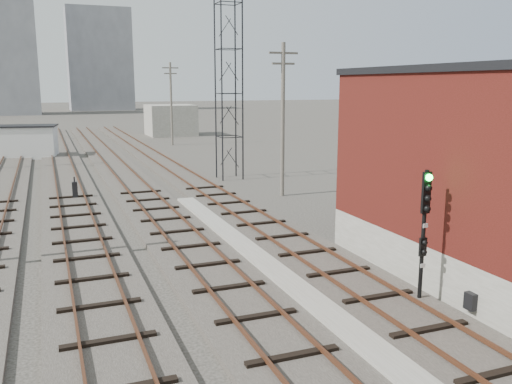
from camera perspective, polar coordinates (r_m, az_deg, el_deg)
ground at (r=62.09m, az=-15.07°, el=4.73°), size 320.00×320.00×0.00m
track_right at (r=41.91m, az=-8.43°, el=2.19°), size 3.20×90.00×0.39m
track_mid_right at (r=41.22m, az=-13.86°, el=1.83°), size 3.20×90.00×0.39m
track_mid_left at (r=40.91m, az=-19.41°, el=1.45°), size 3.20×90.00×0.39m
track_left at (r=41.00m, az=-24.99°, el=1.05°), size 3.20×90.00×0.39m
platform_curb at (r=18.15m, az=3.43°, el=-9.68°), size 0.90×28.00×0.26m
brick_building at (r=19.69m, az=25.00°, el=1.49°), size 6.54×12.20×7.22m
lattice_tower at (r=38.36m, az=-2.90°, el=12.55°), size 1.60×1.60×15.00m
utility_pole_right_a at (r=32.23m, az=2.84°, el=8.00°), size 1.80×0.24×9.00m
utility_pole_right_b at (r=60.84m, az=-8.92°, el=9.39°), size 1.80×0.24×9.00m
apartment_right at (r=152.22m, az=-16.18°, el=13.20°), size 16.00×12.00×26.00m
shed_right at (r=73.22m, az=-8.98°, el=7.48°), size 6.00×6.00×4.00m
signal_mast at (r=16.90m, az=17.30°, el=-3.48°), size 0.40×0.41×4.15m
switch_stand at (r=32.99m, az=-18.52°, el=0.18°), size 0.31×0.31×1.30m
site_trailer at (r=54.04m, az=-23.96°, el=4.86°), size 7.53×4.21×3.00m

